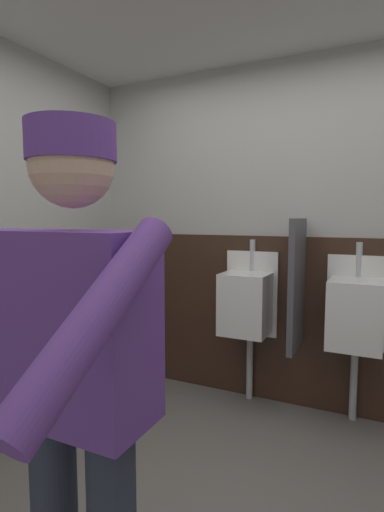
% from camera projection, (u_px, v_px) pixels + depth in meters
% --- Properties ---
extents(wall_back, '(3.82, 0.12, 2.55)m').
position_uv_depth(wall_back, '(291.00, 235.00, 2.97)').
color(wall_back, '#B2B2AD').
rests_on(wall_back, ground_plane).
extents(wainscot_band_back, '(3.22, 0.03, 1.27)m').
position_uv_depth(wainscot_band_back, '(287.00, 321.00, 2.96)').
color(wainscot_band_back, '#382319').
rests_on(wainscot_band_back, ground_plane).
extents(urinal_left, '(0.40, 0.34, 1.24)m').
position_uv_depth(urinal_left, '(247.00, 302.00, 2.94)').
color(urinal_left, white).
rests_on(urinal_left, ground_plane).
extents(urinal_middle, '(0.40, 0.34, 1.24)m').
position_uv_depth(urinal_middle, '(356.00, 313.00, 2.61)').
color(urinal_middle, white).
rests_on(urinal_middle, ground_plane).
extents(privacy_divider_panel, '(0.04, 0.40, 0.90)m').
position_uv_depth(privacy_divider_panel, '(297.00, 285.00, 2.69)').
color(privacy_divider_panel, '#4C4C51').
extents(person, '(0.65, 0.60, 1.66)m').
position_uv_depth(person, '(76.00, 366.00, 1.12)').
color(person, '#2D3342').
rests_on(person, ground_plane).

